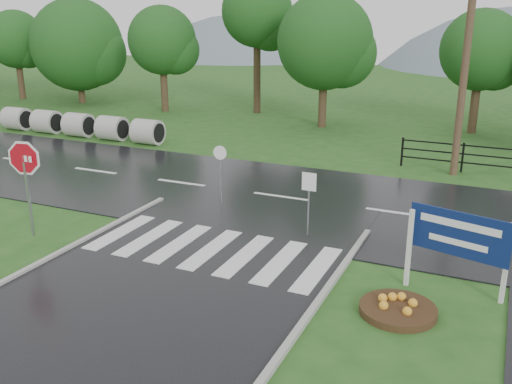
% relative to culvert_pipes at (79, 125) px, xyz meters
% --- Properties ---
extents(ground, '(120.00, 120.00, 0.00)m').
position_rel_culvert_pipes_xyz_m(ground, '(13.11, -15.00, -0.60)').
color(ground, '#24521B').
rests_on(ground, ground).
extents(main_road, '(90.00, 8.00, 0.04)m').
position_rel_culvert_pipes_xyz_m(main_road, '(13.11, -5.00, -0.60)').
color(main_road, black).
rests_on(main_road, ground).
extents(crosswalk, '(6.50, 2.80, 0.02)m').
position_rel_culvert_pipes_xyz_m(crosswalk, '(13.11, -10.00, -0.54)').
color(crosswalk, silver).
rests_on(crosswalk, ground).
extents(hills, '(102.00, 48.00, 48.00)m').
position_rel_culvert_pipes_xyz_m(hills, '(16.60, 50.00, -16.14)').
color(hills, slate).
rests_on(hills, ground).
extents(treeline, '(83.20, 5.20, 10.00)m').
position_rel_culvert_pipes_xyz_m(treeline, '(14.11, 9.00, -0.60)').
color(treeline, '#154516').
rests_on(treeline, ground).
extents(culvert_pipes, '(9.70, 1.20, 1.20)m').
position_rel_culvert_pipes_xyz_m(culvert_pipes, '(0.00, 0.00, 0.00)').
color(culvert_pipes, '#9E9B93').
rests_on(culvert_pipes, ground).
extents(stop_sign, '(1.30, 0.28, 2.97)m').
position_rel_culvert_pipes_xyz_m(stop_sign, '(7.92, -11.15, 1.45)').
color(stop_sign, '#939399').
rests_on(stop_sign, ground).
extents(estate_billboard, '(2.21, 0.65, 1.99)m').
position_rel_culvert_pipes_xyz_m(estate_billboard, '(19.31, -9.85, 0.77)').
color(estate_billboard, silver).
rests_on(estate_billboard, ground).
extents(flower_bed, '(1.65, 1.65, 0.33)m').
position_rel_culvert_pipes_xyz_m(flower_bed, '(18.35, -11.26, -0.48)').
color(flower_bed, '#332111').
rests_on(flower_bed, ground).
extents(reg_sign_small, '(0.43, 0.06, 1.91)m').
position_rel_culvert_pipes_xyz_m(reg_sign_small, '(15.14, -7.96, 0.77)').
color(reg_sign_small, '#939399').
rests_on(reg_sign_small, ground).
extents(reg_sign_round, '(0.47, 0.07, 2.00)m').
position_rel_culvert_pipes_xyz_m(reg_sign_round, '(11.54, -6.43, 0.69)').
color(reg_sign_round, '#939399').
rests_on(reg_sign_round, ground).
extents(utility_pole_east, '(1.50, 0.48, 8.57)m').
position_rel_culvert_pipes_xyz_m(utility_pole_east, '(18.24, 0.50, 3.76)').
color(utility_pole_east, '#473523').
rests_on(utility_pole_east, ground).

